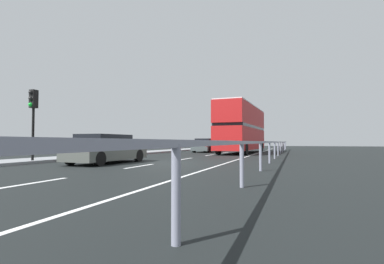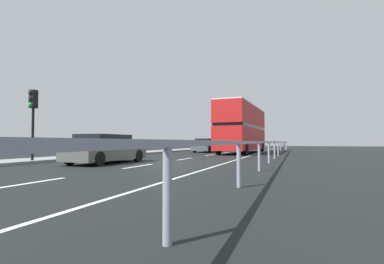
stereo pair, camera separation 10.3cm
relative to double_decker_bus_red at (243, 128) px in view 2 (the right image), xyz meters
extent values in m
cube|color=black|center=(-1.67, -13.58, -2.40)|extent=(73.48, 120.00, 0.10)
cube|color=gray|center=(-8.25, -13.58, -2.28)|extent=(2.48, 80.00, 0.14)
cube|color=silver|center=(-1.67, -21.09, -2.35)|extent=(0.16, 2.34, 0.01)
cube|color=silver|center=(-1.67, -15.76, -2.35)|extent=(0.16, 2.34, 0.01)
cube|color=silver|center=(-1.67, -10.44, -2.35)|extent=(0.16, 2.34, 0.01)
cube|color=silver|center=(-1.67, -5.11, -2.35)|extent=(0.16, 2.34, 0.01)
cube|color=silver|center=(-1.67, 0.22, -2.35)|extent=(0.16, 2.34, 0.01)
cube|color=silver|center=(-1.67, 5.54, -2.35)|extent=(0.16, 2.34, 0.01)
cube|color=silver|center=(-1.67, 10.87, -2.35)|extent=(0.16, 2.34, 0.01)
cube|color=silver|center=(-1.67, 16.19, -2.35)|extent=(0.16, 2.34, 0.01)
cube|color=silver|center=(1.42, -4.58, -2.35)|extent=(0.12, 46.00, 0.01)
cube|color=gray|center=(3.44, -4.58, -1.32)|extent=(0.08, 42.00, 0.08)
cylinder|color=gray|center=(3.44, -23.67, -1.84)|extent=(0.10, 0.10, 1.03)
cylinder|color=gray|center=(3.44, -19.85, -1.84)|extent=(0.10, 0.10, 1.03)
cylinder|color=gray|center=(3.44, -16.04, -1.84)|extent=(0.10, 0.10, 1.03)
cylinder|color=gray|center=(3.44, -12.22, -1.84)|extent=(0.10, 0.10, 1.03)
cylinder|color=gray|center=(3.44, -8.40, -1.84)|extent=(0.10, 0.10, 1.03)
cylinder|color=gray|center=(3.44, -4.58, -1.84)|extent=(0.10, 0.10, 1.03)
cylinder|color=gray|center=(3.44, -0.76, -1.84)|extent=(0.10, 0.10, 1.03)
cylinder|color=gray|center=(3.44, 3.05, -1.84)|extent=(0.10, 0.10, 1.03)
cylinder|color=gray|center=(3.44, 6.87, -1.84)|extent=(0.10, 0.10, 1.03)
cylinder|color=gray|center=(3.44, 10.69, -1.84)|extent=(0.10, 0.10, 1.03)
cylinder|color=gray|center=(3.44, 14.51, -1.84)|extent=(0.10, 0.10, 1.03)
cube|color=#B01819|center=(0.00, -0.01, -1.04)|extent=(2.85, 11.55, 1.92)
cube|color=black|center=(0.00, -0.01, 0.04)|extent=(2.86, 11.09, 0.24)
cube|color=#B01819|center=(0.00, -0.01, 1.05)|extent=(2.85, 11.55, 1.78)
cube|color=silver|center=(0.00, -0.01, 2.00)|extent=(2.80, 11.32, 0.10)
cube|color=black|center=(0.22, 5.70, -0.95)|extent=(2.18, 0.12, 1.35)
cube|color=yellow|center=(0.22, 5.70, 1.50)|extent=(1.45, 0.10, 0.28)
cylinder|color=black|center=(-0.94, 4.36, -1.85)|extent=(0.32, 1.01, 1.00)
cylinder|color=black|center=(1.27, 4.28, -1.85)|extent=(0.32, 1.01, 1.00)
cylinder|color=black|center=(-1.27, -4.09, -1.85)|extent=(0.32, 1.01, 1.00)
cylinder|color=black|center=(0.95, -4.18, -1.85)|extent=(0.32, 1.01, 1.00)
cube|color=#4D514C|center=(-4.04, -14.85, -1.83)|extent=(1.92, 4.49, 0.68)
cube|color=black|center=(-4.05, -15.07, -1.22)|extent=(1.65, 2.49, 0.54)
cube|color=red|center=(-4.91, -17.01, -1.66)|extent=(0.16, 0.07, 0.12)
cube|color=red|center=(-3.32, -17.06, -1.66)|extent=(0.16, 0.07, 0.12)
cylinder|color=black|center=(-4.81, -13.30, -2.03)|extent=(0.22, 0.65, 0.64)
cylinder|color=black|center=(-3.19, -13.35, -2.03)|extent=(0.22, 0.65, 0.64)
cylinder|color=black|center=(-4.90, -16.34, -2.03)|extent=(0.22, 0.65, 0.64)
cylinder|color=black|center=(-3.28, -16.39, -2.03)|extent=(0.22, 0.65, 0.64)
cylinder|color=black|center=(-7.48, -16.11, -0.48)|extent=(0.12, 0.12, 3.47)
cube|color=black|center=(-7.48, -16.11, 0.81)|extent=(0.30, 0.30, 0.90)
sphere|color=black|center=(-7.48, -16.28, 1.11)|extent=(0.20, 0.20, 0.20)
sphere|color=black|center=(-7.48, -16.28, 0.81)|extent=(0.20, 0.20, 0.20)
sphere|color=green|center=(-7.48, -16.28, 0.51)|extent=(0.20, 0.20, 0.20)
cube|color=#424E4F|center=(-3.76, 0.79, -1.85)|extent=(1.91, 4.39, 0.64)
cube|color=black|center=(-3.77, 0.57, -1.26)|extent=(1.61, 2.44, 0.55)
cube|color=red|center=(-4.61, -1.30, -1.69)|extent=(0.16, 0.07, 0.12)
cube|color=red|center=(-3.11, -1.37, -1.69)|extent=(0.16, 0.07, 0.12)
cylinder|color=black|center=(-4.46, 2.28, -2.03)|extent=(0.23, 0.65, 0.64)
cylinder|color=black|center=(-2.91, 2.21, -2.03)|extent=(0.23, 0.65, 0.64)
cylinder|color=black|center=(-4.60, -0.63, -2.03)|extent=(0.23, 0.65, 0.64)
cylinder|color=black|center=(-3.05, -0.71, -2.03)|extent=(0.23, 0.65, 0.64)
camera|label=1|loc=(4.58, -26.32, -1.30)|focal=26.20mm
camera|label=2|loc=(4.68, -26.29, -1.30)|focal=26.20mm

